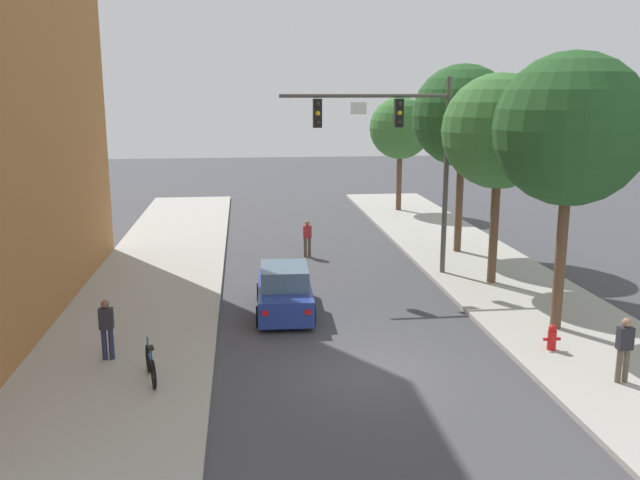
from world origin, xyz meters
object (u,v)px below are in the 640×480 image
at_px(car_lead_blue, 284,291).
at_px(street_tree_third, 463,116).
at_px(pedestrian_sidewalk_left_walker, 107,326).
at_px(pedestrian_crossing_road, 307,237).
at_px(bicycle_leaning, 151,365).
at_px(street_tree_second, 499,132).
at_px(fire_hydrant, 552,337).
at_px(pedestrian_sidewalk_right_walker, 624,347).
at_px(traffic_signal_mast, 401,140).
at_px(street_tree_nearest, 570,130).
at_px(street_tree_farthest, 400,128).

xyz_separation_m(car_lead_blue, street_tree_third, (8.18, 7.32, 5.37)).
height_order(pedestrian_sidewalk_left_walker, pedestrian_crossing_road, pedestrian_sidewalk_left_walker).
relative_size(bicycle_leaning, street_tree_third, 0.21).
xyz_separation_m(car_lead_blue, street_tree_second, (7.86, 2.24, 4.98)).
bearing_deg(fire_hydrant, pedestrian_sidewalk_right_walker, -71.76).
distance_m(pedestrian_sidewalk_right_walker, fire_hydrant, 2.42).
relative_size(pedestrian_sidewalk_right_walker, street_tree_third, 0.20).
height_order(bicycle_leaning, street_tree_third, street_tree_third).
height_order(car_lead_blue, pedestrian_crossing_road, pedestrian_crossing_road).
height_order(pedestrian_sidewalk_left_walker, street_tree_second, street_tree_second).
bearing_deg(traffic_signal_mast, street_tree_second, -26.74).
height_order(pedestrian_sidewalk_right_walker, street_tree_nearest, street_tree_nearest).
relative_size(traffic_signal_mast, bicycle_leaning, 4.33).
distance_m(pedestrian_sidewalk_left_walker, fire_hydrant, 12.00).
bearing_deg(pedestrian_crossing_road, street_tree_nearest, -57.89).
height_order(fire_hydrant, street_tree_farthest, street_tree_farthest).
height_order(pedestrian_crossing_road, street_tree_farthest, street_tree_farthest).
relative_size(bicycle_leaning, street_tree_second, 0.23).
bearing_deg(street_tree_farthest, car_lead_blue, -113.74).
distance_m(car_lead_blue, bicycle_leaning, 6.42).
xyz_separation_m(pedestrian_sidewalk_left_walker, street_tree_farthest, (12.94, 22.08, 3.95)).
distance_m(street_tree_nearest, street_tree_third, 10.10).
distance_m(pedestrian_sidewalk_right_walker, bicycle_leaning, 11.50).
relative_size(pedestrian_sidewalk_right_walker, street_tree_nearest, 0.20).
relative_size(traffic_signal_mast, pedestrian_sidewalk_right_walker, 4.57).
xyz_separation_m(traffic_signal_mast, pedestrian_crossing_road, (-3.18, 3.72, -4.42)).
xyz_separation_m(pedestrian_sidewalk_right_walker, street_tree_farthest, (0.24, 25.00, 3.95)).
bearing_deg(street_tree_nearest, pedestrian_sidewalk_left_walker, -175.46).
distance_m(fire_hydrant, street_tree_nearest, 5.86).
bearing_deg(street_tree_second, car_lead_blue, -164.07).
bearing_deg(street_tree_farthest, street_tree_nearest, -90.15).
bearing_deg(street_tree_farthest, pedestrian_crossing_road, -121.49).
bearing_deg(pedestrian_sidewalk_right_walker, car_lead_blue, 139.21).
bearing_deg(pedestrian_sidewalk_left_walker, car_lead_blue, 37.80).
xyz_separation_m(traffic_signal_mast, pedestrian_sidewalk_left_walker, (-9.56, -7.66, -4.27)).
height_order(car_lead_blue, street_tree_farthest, street_tree_farthest).
xyz_separation_m(fire_hydrant, street_tree_farthest, (0.98, 22.77, 4.51)).
bearing_deg(pedestrian_sidewalk_left_walker, bicycle_leaning, -49.22).
xyz_separation_m(car_lead_blue, pedestrian_sidewalk_left_walker, (-4.91, -3.81, 0.34)).
bearing_deg(street_tree_third, fire_hydrant, -95.43).
relative_size(car_lead_blue, street_tree_nearest, 0.53).
relative_size(pedestrian_sidewalk_left_walker, bicycle_leaning, 0.95).
bearing_deg(traffic_signal_mast, car_lead_blue, -140.38).
relative_size(pedestrian_crossing_road, bicycle_leaning, 0.95).
distance_m(pedestrian_sidewalk_left_walker, street_tree_farthest, 25.90).
xyz_separation_m(street_tree_second, street_tree_farthest, (0.18, 16.03, -0.69)).
height_order(traffic_signal_mast, street_tree_third, street_tree_third).
xyz_separation_m(bicycle_leaning, street_tree_nearest, (11.59, 2.53, 5.49)).
bearing_deg(car_lead_blue, street_tree_third, 41.82).
bearing_deg(pedestrian_sidewalk_right_walker, fire_hydrant, 108.24).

